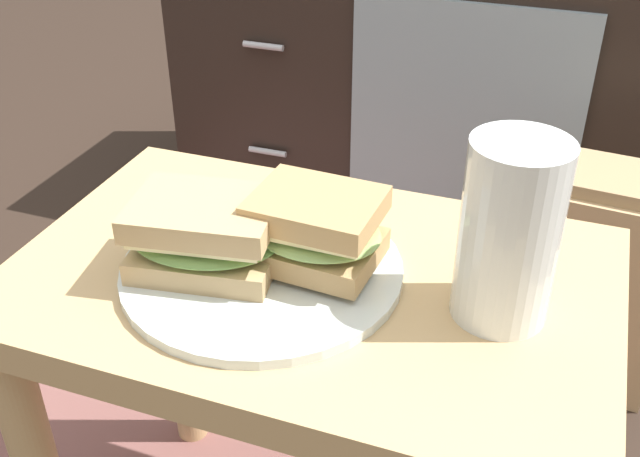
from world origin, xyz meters
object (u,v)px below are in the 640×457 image
object	(u,v)px
sandwich_back	(315,230)
beer_glass	(509,233)
sandwich_front	(206,234)
tv_cabinet	(425,80)
plate	(262,269)
paper_bag	(601,279)

from	to	relation	value
sandwich_back	beer_glass	xyz separation A→B (m)	(0.17, 0.00, 0.03)
sandwich_front	tv_cabinet	bearing A→B (deg)	90.57
tv_cabinet	plate	world-z (taller)	tv_cabinet
sandwich_back	beer_glass	world-z (taller)	beer_glass
tv_cabinet	sandwich_front	distance (m)	1.00
tv_cabinet	plate	distance (m)	0.98
tv_cabinet	paper_bag	world-z (taller)	tv_cabinet
sandwich_front	plate	bearing A→B (deg)	18.39
plate	paper_bag	xyz separation A→B (m)	(0.33, 0.52, -0.29)
beer_glass	paper_bag	bearing A→B (deg)	76.37
paper_bag	sandwich_back	bearing A→B (deg)	-119.73
tv_cabinet	beer_glass	world-z (taller)	beer_glass
tv_cabinet	plate	xyz separation A→B (m)	(0.06, -0.97, 0.17)
sandwich_back	beer_glass	bearing A→B (deg)	1.37
tv_cabinet	paper_bag	xyz separation A→B (m)	(0.39, -0.45, -0.11)
tv_cabinet	beer_glass	bearing A→B (deg)	-74.06
sandwich_front	beer_glass	size ratio (longest dim) A/B	0.94
sandwich_back	paper_bag	world-z (taller)	sandwich_back
sandwich_front	sandwich_back	xyz separation A→B (m)	(0.09, 0.03, 0.01)
beer_glass	paper_bag	size ratio (longest dim) A/B	0.45
plate	sandwich_back	world-z (taller)	sandwich_back
tv_cabinet	paper_bag	bearing A→B (deg)	-48.74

